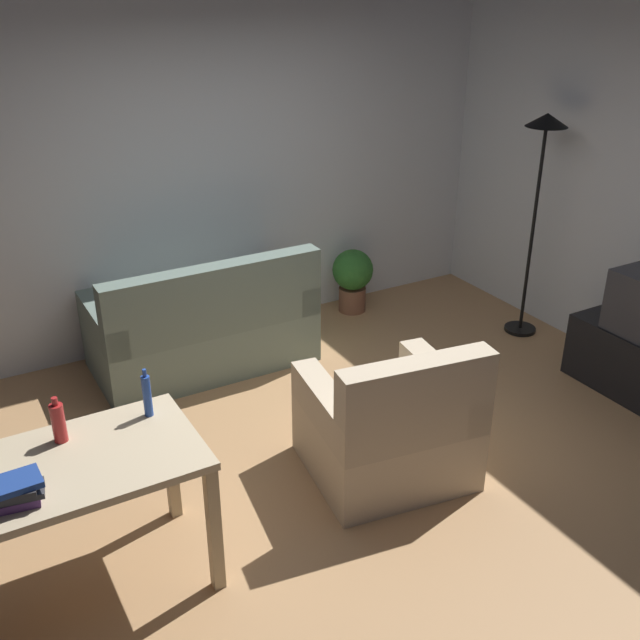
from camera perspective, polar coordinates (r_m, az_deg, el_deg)
ground_plane at (r=4.71m, az=1.97°, el=-10.94°), size 5.20×4.40×0.02m
wall_rear at (r=5.95m, az=-9.12°, el=11.23°), size 5.20×0.10×2.70m
couch at (r=5.67m, az=-8.91°, el=-0.73°), size 1.63×0.84×0.92m
torchiere_lamp at (r=6.04m, az=16.68°, el=11.32°), size 0.32×0.32×1.81m
desk at (r=3.67m, az=-18.60°, el=-11.73°), size 1.20×0.71×0.76m
potted_plant at (r=6.53m, az=2.53°, el=3.40°), size 0.36×0.36×0.57m
armchair at (r=4.44m, az=5.43°, el=-8.37°), size 1.01×0.96×0.92m
bottle_red at (r=3.71m, az=-19.52°, el=-7.43°), size 0.07×0.07×0.24m
bottle_blue at (r=3.78m, az=-13.19°, el=-5.67°), size 0.04×0.04×0.26m
book_stack at (r=3.41m, az=-22.49°, el=-12.10°), size 0.25×0.19×0.12m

